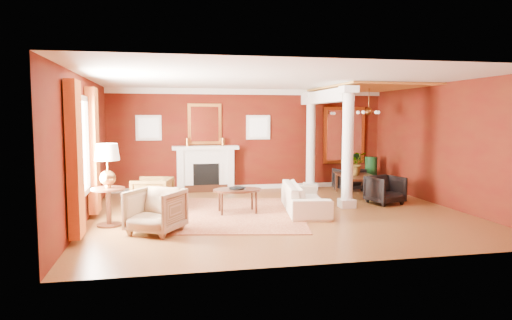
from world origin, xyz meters
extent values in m
plane|color=brown|center=(0.00, 0.00, 0.00)|extent=(8.00, 8.00, 0.00)
cube|color=#531D0B|center=(0.00, 3.50, 1.45)|extent=(8.00, 0.04, 2.90)
cube|color=#531D0B|center=(0.00, -3.50, 1.45)|extent=(8.00, 0.04, 2.90)
cube|color=#531D0B|center=(-4.00, 0.00, 1.45)|extent=(0.04, 7.00, 2.90)
cube|color=#531D0B|center=(4.00, 0.00, 1.45)|extent=(0.04, 7.00, 2.90)
cube|color=white|center=(0.00, 0.00, 2.90)|extent=(8.00, 7.00, 0.04)
cube|color=white|center=(-1.30, 3.33, 0.60)|extent=(1.60, 0.34, 1.20)
cube|color=black|center=(-1.30, 3.16, 0.45)|extent=(0.72, 0.03, 0.70)
cube|color=black|center=(-1.30, 3.16, 0.10)|extent=(1.20, 0.05, 0.20)
cube|color=white|center=(-1.30, 3.29, 1.24)|extent=(1.85, 0.42, 0.10)
cube|color=white|center=(-2.00, 3.30, 0.60)|extent=(0.16, 0.40, 1.20)
cube|color=white|center=(-0.60, 3.30, 0.60)|extent=(0.16, 0.40, 1.20)
cube|color=gold|center=(-1.30, 3.46, 1.90)|extent=(0.95, 0.06, 1.15)
cube|color=white|center=(-1.30, 3.42, 1.90)|extent=(0.78, 0.02, 0.98)
cube|color=white|center=(-2.85, 3.47, 1.80)|extent=(0.70, 0.06, 0.70)
cube|color=white|center=(-2.85, 3.44, 1.80)|extent=(0.54, 0.02, 0.54)
cube|color=white|center=(0.25, 3.47, 1.80)|extent=(0.70, 0.06, 0.70)
cube|color=white|center=(0.25, 3.44, 1.80)|extent=(0.54, 0.02, 0.54)
cube|color=white|center=(-3.98, -0.60, 1.55)|extent=(0.03, 1.30, 1.70)
cube|color=white|center=(-3.95, -1.30, 1.55)|extent=(0.08, 0.10, 1.90)
cube|color=white|center=(-3.95, 0.10, 1.55)|extent=(0.08, 0.10, 1.90)
cube|color=#AF561E|center=(-3.88, -1.60, 1.40)|extent=(0.18, 0.55, 2.60)
cube|color=#AF561E|center=(-3.88, 0.40, 1.40)|extent=(0.18, 0.55, 2.60)
cube|color=white|center=(1.70, 0.30, 0.10)|extent=(0.34, 0.34, 0.20)
cylinder|color=white|center=(1.70, 0.30, 1.45)|extent=(0.26, 0.26, 2.50)
cube|color=white|center=(1.70, 0.30, 2.72)|extent=(0.36, 0.36, 0.16)
cube|color=white|center=(1.70, 3.00, 0.10)|extent=(0.34, 0.34, 0.20)
cylinder|color=white|center=(1.70, 3.00, 1.45)|extent=(0.26, 0.26, 2.50)
cube|color=white|center=(1.70, 3.00, 2.72)|extent=(0.36, 0.36, 0.16)
cube|color=white|center=(1.70, 1.90, 2.62)|extent=(0.30, 3.20, 0.32)
cube|color=gold|center=(2.85, 1.75, 2.87)|extent=(2.30, 3.40, 0.04)
cube|color=gold|center=(2.90, 3.46, 1.55)|extent=(1.30, 0.06, 1.70)
cube|color=white|center=(2.90, 3.42, 1.55)|extent=(1.10, 0.02, 1.50)
cylinder|color=#A36D33|center=(2.90, 1.80, 2.58)|extent=(0.02, 0.02, 0.65)
sphere|color=#A36D33|center=(2.90, 1.80, 2.25)|extent=(0.20, 0.20, 0.20)
sphere|color=beige|center=(3.18, 1.80, 2.22)|extent=(0.09, 0.09, 0.09)
sphere|color=beige|center=(2.99, 2.07, 2.22)|extent=(0.09, 0.09, 0.09)
sphere|color=beige|center=(2.67, 1.96, 2.22)|extent=(0.09, 0.09, 0.09)
sphere|color=beige|center=(2.67, 1.64, 2.22)|extent=(0.09, 0.09, 0.09)
sphere|color=beige|center=(2.99, 1.53, 2.22)|extent=(0.09, 0.09, 0.09)
cube|color=white|center=(0.00, 3.46, 2.82)|extent=(8.00, 0.08, 0.16)
cube|color=white|center=(0.00, 3.46, 0.06)|extent=(8.00, 0.08, 0.12)
cube|color=maroon|center=(-0.86, 0.12, 0.01)|extent=(3.37, 4.09, 0.01)
imported|color=beige|center=(0.61, 0.07, 0.42)|extent=(0.94, 2.21, 0.84)
imported|color=black|center=(-2.71, 0.84, 0.41)|extent=(0.92, 0.96, 0.82)
imported|color=tan|center=(-2.60, -1.21, 0.44)|extent=(1.15, 1.14, 0.88)
cylinder|color=black|center=(-0.88, 0.20, 0.51)|extent=(1.06, 1.06, 0.05)
cylinder|color=black|center=(-1.25, -0.03, 0.24)|extent=(0.05, 0.05, 0.48)
cylinder|color=black|center=(-0.51, -0.03, 0.24)|extent=(0.05, 0.05, 0.48)
cylinder|color=black|center=(-1.25, 0.43, 0.24)|extent=(0.05, 0.05, 0.48)
cylinder|color=black|center=(-0.51, 0.43, 0.24)|extent=(0.05, 0.05, 0.48)
imported|color=black|center=(-0.87, 0.19, 0.64)|extent=(0.16, 0.03, 0.22)
cylinder|color=black|center=(-3.50, -0.49, 0.02)|extent=(0.47, 0.47, 0.04)
cylinder|color=black|center=(-3.50, -0.49, 0.36)|extent=(0.10, 0.10, 0.72)
cylinder|color=black|center=(-3.50, -0.49, 0.72)|extent=(0.64, 0.64, 0.04)
sphere|color=#A36D33|center=(-3.50, -0.49, 0.93)|extent=(0.30, 0.30, 0.30)
cylinder|color=#A36D33|center=(-3.50, -0.49, 1.15)|extent=(0.03, 0.03, 0.32)
cone|color=beige|center=(-3.50, -0.49, 1.43)|extent=(0.47, 0.47, 0.32)
imported|color=black|center=(2.62, 1.76, 0.44)|extent=(0.73, 1.62, 0.88)
imported|color=black|center=(2.78, 0.54, 0.38)|extent=(0.89, 0.85, 0.75)
imported|color=black|center=(2.72, 2.61, 0.36)|extent=(0.82, 0.78, 0.72)
sphere|color=#123B19|center=(3.50, 2.83, 0.19)|extent=(0.40, 0.40, 0.40)
cylinder|color=#123B19|center=(3.50, 2.83, 0.47)|extent=(0.36, 0.36, 0.94)
imported|color=#26591E|center=(2.54, 1.76, 1.12)|extent=(0.68, 0.73, 0.49)
camera|label=1|loc=(-2.42, -9.52, 2.09)|focal=32.00mm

